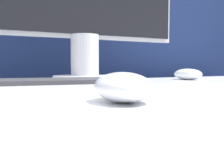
# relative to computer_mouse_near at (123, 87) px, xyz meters

# --- Properties ---
(partition_panel) EXTENTS (5.00, 0.03, 1.14)m
(partition_panel) POSITION_rel_computer_mouse_near_xyz_m (0.03, 0.71, -0.16)
(partition_panel) COLOR navy
(partition_panel) RESTS_ON ground_plane
(computer_mouse_near) EXTENTS (0.09, 0.12, 0.04)m
(computer_mouse_near) POSITION_rel_computer_mouse_near_xyz_m (0.00, 0.00, 0.00)
(computer_mouse_near) COLOR white
(computer_mouse_near) RESTS_ON desk
(keyboard) EXTENTS (0.44, 0.19, 0.02)m
(keyboard) POSITION_rel_computer_mouse_near_xyz_m (-0.10, 0.20, -0.01)
(keyboard) COLOR silver
(keyboard) RESTS_ON desk
(computer_mouse_far) EXTENTS (0.09, 0.12, 0.04)m
(computer_mouse_far) POSITION_rel_computer_mouse_near_xyz_m (0.48, 0.39, -0.00)
(computer_mouse_far) COLOR white
(computer_mouse_far) RESTS_ON desk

